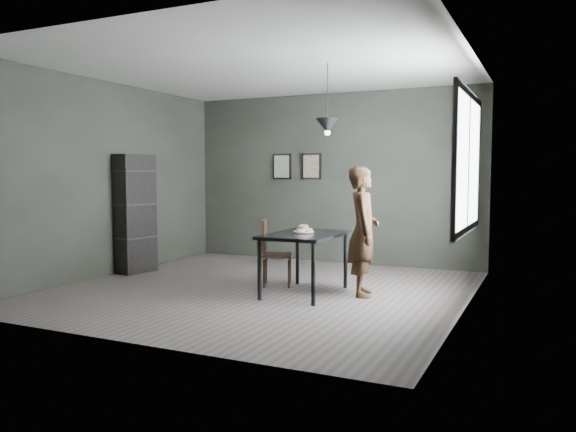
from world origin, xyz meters
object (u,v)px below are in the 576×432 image
at_px(wood_chair, 271,248).
at_px(pendant_lamp, 327,126).
at_px(white_plate, 304,232).
at_px(woman, 363,231).
at_px(shelf_unit, 135,214).
at_px(cafe_table, 305,240).

bearing_deg(wood_chair, pendant_lamp, -35.75).
bearing_deg(white_plate, woman, 14.13).
bearing_deg(pendant_lamp, woman, 15.50).
distance_m(white_plate, pendant_lamp, 1.33).
distance_m(white_plate, shelf_unit, 2.90).
xyz_separation_m(white_plate, pendant_lamp, (0.28, 0.06, 1.29)).
distance_m(cafe_table, pendant_lamp, 1.41).
relative_size(wood_chair, pendant_lamp, 1.01).
distance_m(woman, pendant_lamp, 1.34).
bearing_deg(shelf_unit, cafe_table, 1.79).
distance_m(white_plate, wood_chair, 0.69).
xyz_separation_m(cafe_table, pendant_lamp, (0.25, 0.10, 1.38)).
bearing_deg(wood_chair, white_plate, -46.89).
bearing_deg(woman, cafe_table, 89.19).
bearing_deg(cafe_table, white_plate, 129.32).
bearing_deg(wood_chair, cafe_table, -48.81).
relative_size(white_plate, woman, 0.15).
relative_size(cafe_table, wood_chair, 1.37).
distance_m(wood_chair, shelf_unit, 2.34).
bearing_deg(shelf_unit, wood_chair, 7.47).
height_order(cafe_table, pendant_lamp, pendant_lamp).
bearing_deg(white_plate, wood_chair, 155.81).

